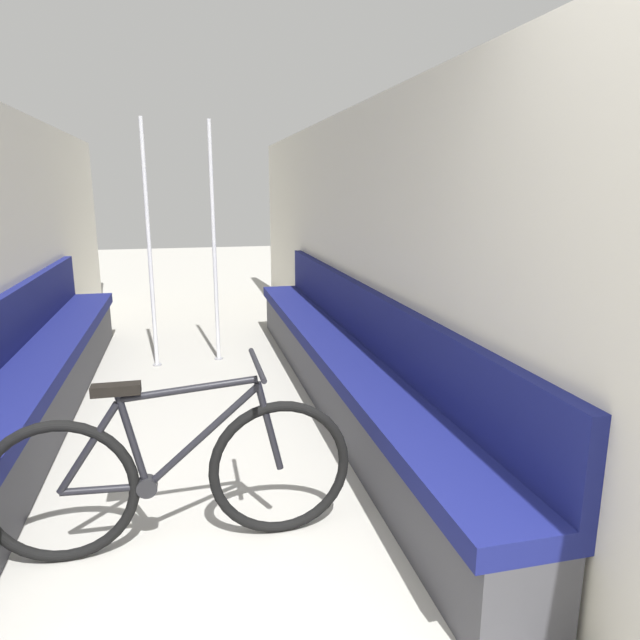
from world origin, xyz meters
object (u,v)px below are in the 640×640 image
object	(u,v)px
bicycle	(174,475)
grab_pole_far	(149,250)
bench_seat_row_right	(342,364)
bench_seat_row_left	(31,387)
grab_pole_near	(214,248)

from	to	relation	value
bicycle	grab_pole_far	xyz separation A→B (m)	(-0.21, 2.84, 0.71)
grab_pole_far	bench_seat_row_right	bearing A→B (deg)	-42.77
bench_seat_row_left	bicycle	bearing A→B (deg)	-58.48
bench_seat_row_right	grab_pole_far	distance (m)	2.05
grab_pole_near	grab_pole_far	xyz separation A→B (m)	(-0.57, -0.07, 0.00)
grab_pole_near	bicycle	bearing A→B (deg)	-97.04
grab_pole_far	bicycle	bearing A→B (deg)	-85.83
bench_seat_row_right	grab_pole_near	size ratio (longest dim) A/B	2.29
bicycle	grab_pole_near	xyz separation A→B (m)	(0.36, 2.90, 0.71)
bench_seat_row_left	bicycle	distance (m)	1.80
bench_seat_row_right	grab_pole_far	size ratio (longest dim) A/B	2.29
bicycle	grab_pole_near	bearing A→B (deg)	95.19
bench_seat_row_right	bench_seat_row_left	bearing A→B (deg)	180.00
bench_seat_row_left	grab_pole_near	xyz separation A→B (m)	(1.30, 1.37, 0.75)
bench_seat_row_right	bicycle	distance (m)	1.95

